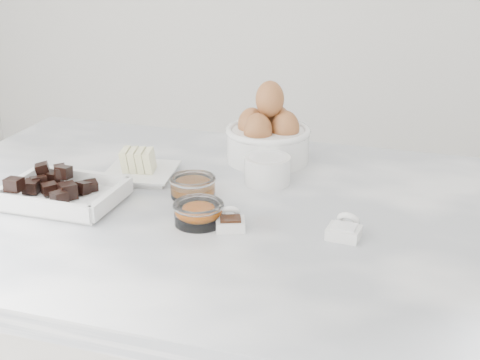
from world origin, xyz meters
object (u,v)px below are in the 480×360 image
(butter_plate, at_px, (140,167))
(honey_bowl, at_px, (193,186))
(salt_spoon, at_px, (345,229))
(vanilla_spoon, at_px, (230,221))
(egg_bowl, at_px, (268,135))
(sugar_ramekin, at_px, (267,169))
(chocolate_dish, at_px, (63,191))
(zest_bowl, at_px, (199,212))

(butter_plate, height_order, honey_bowl, butter_plate)
(salt_spoon, bearing_deg, honey_bowl, 164.18)
(honey_bowl, xyz_separation_m, salt_spoon, (0.29, -0.08, -0.01))
(vanilla_spoon, bearing_deg, egg_bowl, 94.63)
(egg_bowl, bearing_deg, butter_plate, -142.38)
(honey_bowl, height_order, salt_spoon, salt_spoon)
(sugar_ramekin, xyz_separation_m, egg_bowl, (-0.03, 0.12, 0.03))
(chocolate_dish, distance_m, salt_spoon, 0.50)
(egg_bowl, distance_m, salt_spoon, 0.37)
(honey_bowl, bearing_deg, salt_spoon, -15.82)
(sugar_ramekin, height_order, honey_bowl, sugar_ramekin)
(egg_bowl, distance_m, zest_bowl, 0.33)
(sugar_ramekin, distance_m, salt_spoon, 0.26)
(sugar_ramekin, relative_size, honey_bowl, 1.02)
(sugar_ramekin, xyz_separation_m, honey_bowl, (-0.11, -0.10, -0.01))
(salt_spoon, bearing_deg, butter_plate, 161.59)
(butter_plate, distance_m, salt_spoon, 0.45)
(butter_plate, relative_size, egg_bowl, 0.84)
(sugar_ramekin, bearing_deg, zest_bowl, -106.20)
(chocolate_dish, relative_size, butter_plate, 1.36)
(honey_bowl, distance_m, salt_spoon, 0.30)
(honey_bowl, xyz_separation_m, vanilla_spoon, (0.11, -0.11, -0.01))
(sugar_ramekin, bearing_deg, egg_bowl, 104.83)
(butter_plate, distance_m, honey_bowl, 0.15)
(butter_plate, bearing_deg, sugar_ramekin, 10.08)
(chocolate_dish, height_order, butter_plate, butter_plate)
(vanilla_spoon, height_order, salt_spoon, salt_spoon)
(vanilla_spoon, bearing_deg, zest_bowl, 179.20)
(honey_bowl, relative_size, salt_spoon, 1.30)
(butter_plate, bearing_deg, chocolate_dish, -115.41)
(zest_bowl, distance_m, salt_spoon, 0.24)
(chocolate_dish, bearing_deg, butter_plate, 64.59)
(honey_bowl, bearing_deg, chocolate_dish, -154.97)
(butter_plate, distance_m, sugar_ramekin, 0.25)
(sugar_ramekin, distance_m, vanilla_spoon, 0.21)
(chocolate_dish, relative_size, honey_bowl, 2.37)
(honey_bowl, bearing_deg, sugar_ramekin, 42.47)
(zest_bowl, relative_size, vanilla_spoon, 1.27)
(egg_bowl, bearing_deg, honey_bowl, -109.68)
(butter_plate, bearing_deg, zest_bowl, -41.66)
(chocolate_dish, distance_m, egg_bowl, 0.43)
(sugar_ramekin, xyz_separation_m, zest_bowl, (-0.06, -0.21, -0.01))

